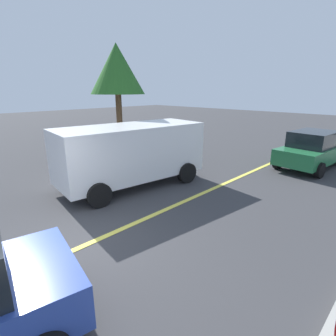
{
  "coord_description": "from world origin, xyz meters",
  "views": [
    {
      "loc": [
        -2.16,
        -5.04,
        3.41
      ],
      "look_at": [
        3.35,
        0.34,
        1.12
      ],
      "focal_mm": 28.42,
      "sensor_mm": 36.0,
      "label": 1
    }
  ],
  "objects": [
    {
      "name": "white_van",
      "position": [
        3.52,
        2.35,
        1.27
      ],
      "size": [
        5.41,
        2.78,
        2.2
      ],
      "color": "white",
      "rests_on": "ground_plane"
    },
    {
      "name": "lane_marking_centre",
      "position": [
        3.0,
        0.0,
        0.01
      ],
      "size": [
        28.0,
        0.16,
        0.01
      ],
      "primitive_type": "cube",
      "color": "#E0D14C"
    },
    {
      "name": "tree_left_verge",
      "position": [
        5.49,
        5.72,
        4.26
      ],
      "size": [
        2.52,
        2.52,
        5.43
      ],
      "color": "#513823",
      "rests_on": "ground_plane"
    },
    {
      "name": "ground_plane",
      "position": [
        0.0,
        0.0,
        0.0
      ],
      "size": [
        80.0,
        80.0,
        0.0
      ],
      "primitive_type": "plane",
      "color": "#38383A"
    },
    {
      "name": "car_green_approaching",
      "position": [
        10.74,
        -1.57,
        0.82
      ],
      "size": [
        4.46,
        2.26,
        1.65
      ],
      "color": "#236B3D",
      "rests_on": "ground_plane"
    }
  ]
}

